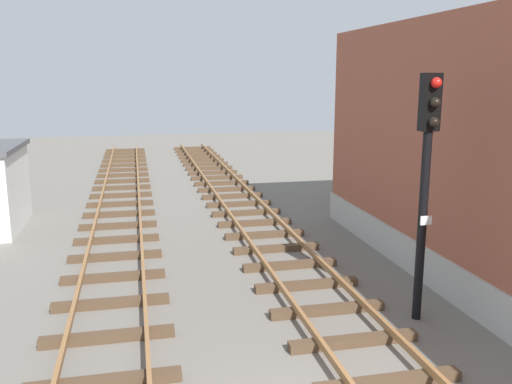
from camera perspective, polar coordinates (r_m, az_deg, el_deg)
name	(u,v)px	position (r m, az deg, el deg)	size (l,w,h in m)	color
signal_mast	(426,169)	(11.19, 17.31, 2.32)	(0.36, 0.40, 4.98)	black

